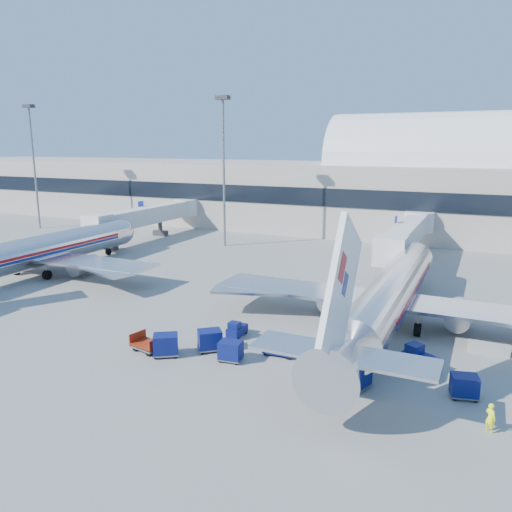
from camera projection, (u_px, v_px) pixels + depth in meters
The scene contains 19 objects.
ground at pixel (262, 327), 43.58m from camera, with size 260.00×260.00×0.00m, color gray.
terminal at pixel (317, 187), 97.02m from camera, with size 170.00×28.15×21.00m.
airliner_main at pixel (390, 295), 42.79m from camera, with size 32.00×37.26×12.07m.
airliner_mid at pixel (36, 252), 60.14m from camera, with size 32.00×37.26×12.07m.
jetbridge_near at pixel (408, 233), 66.81m from camera, with size 4.40×27.50×6.25m.
jetbridge_mid at pixel (152, 215), 84.16m from camera, with size 4.40×27.50×6.25m.
mast_far_west at pixel (33, 149), 91.65m from camera, with size 2.00×1.20×22.60m.
mast_west at pixel (224, 150), 75.12m from camera, with size 2.00×1.20×22.60m.
barrier_near at pixel (489, 348), 37.81m from camera, with size 3.00×0.55×0.90m, color #9E9E96.
tug_lead at pixel (279, 346), 37.61m from camera, with size 2.52×1.34×1.61m.
tug_right at pixel (419, 358), 35.48m from camera, with size 2.81×2.27×1.64m.
tug_left at pixel (236, 329), 41.26m from camera, with size 1.07×2.09×1.35m.
cart_train_a at pixel (231, 351), 36.53m from camera, with size 1.86×1.51×1.51m.
cart_train_b at pixel (210, 340), 38.38m from camera, with size 2.34×2.28×1.64m.
cart_train_c at pixel (166, 345), 37.41m from camera, with size 2.38×2.25×1.68m.
cart_solo_near at pixel (355, 374), 32.66m from camera, with size 2.30×2.02×1.69m.
cart_solo_far at pixel (464, 386), 31.24m from camera, with size 1.96×1.67×1.49m.
cart_open_red at pixel (148, 345), 38.35m from camera, with size 2.69×2.15×0.64m.
ramp_worker at pixel (490, 418), 27.47m from camera, with size 0.63×0.41×1.72m, color #DFFF1A.
Camera 1 is at (16.97, -37.51, 15.59)m, focal length 35.00 mm.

